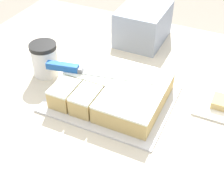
# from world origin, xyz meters

# --- Properties ---
(cake_board) EXTENTS (0.37, 0.30, 0.01)m
(cake_board) POSITION_xyz_m (-0.05, -0.02, 0.94)
(cake_board) COLOR silver
(cake_board) RESTS_ON countertop
(cake) EXTENTS (0.31, 0.25, 0.06)m
(cake) POSITION_xyz_m (-0.05, -0.01, 0.97)
(cake) COLOR tan
(cake) RESTS_ON cake_board
(knife) EXTENTS (0.33, 0.09, 0.02)m
(knife) POSITION_xyz_m (-0.18, -0.02, 1.01)
(knife) COLOR silver
(knife) RESTS_ON cake
(coffee_cup) EXTENTS (0.09, 0.09, 0.11)m
(coffee_cup) POSITION_xyz_m (-0.31, 0.01, 0.99)
(coffee_cup) COLOR white
(coffee_cup) RESTS_ON countertop
(paper_napkin) EXTENTS (0.15, 0.15, 0.01)m
(paper_napkin) POSITION_xyz_m (0.26, 0.09, 0.94)
(paper_napkin) COLOR white
(paper_napkin) RESTS_ON countertop
(brownie) EXTENTS (0.06, 0.06, 0.02)m
(brownie) POSITION_xyz_m (0.26, 0.09, 0.95)
(brownie) COLOR tan
(brownie) RESTS_ON paper_napkin
(storage_box) EXTENTS (0.17, 0.22, 0.14)m
(storage_box) POSITION_xyz_m (-0.10, 0.37, 1.01)
(storage_box) COLOR #8C99B2
(storage_box) RESTS_ON countertop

